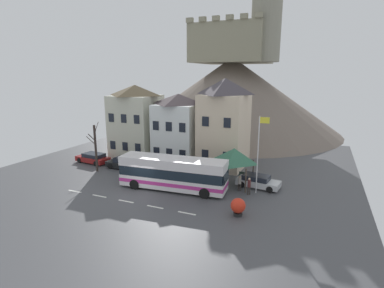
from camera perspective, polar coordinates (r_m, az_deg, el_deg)
ground_plane at (r=29.45m, az=-10.44°, el=-9.45°), size 40.00×60.00×0.07m
townhouse_00 at (r=41.71m, az=-10.51°, el=4.23°), size 5.83×5.56×9.77m
townhouse_01 at (r=38.55m, az=-2.54°, el=2.96°), size 5.33×5.40×8.77m
townhouse_02 at (r=36.63m, az=6.16°, el=3.90°), size 5.09×6.28×10.70m
hilltop_castle at (r=60.40m, az=7.56°, el=9.71°), size 41.40×41.40×23.69m
transit_bus at (r=29.76m, az=-3.64°, el=-5.62°), size 10.83×3.42×3.20m
bus_shelter at (r=30.80m, az=7.99°, el=-2.17°), size 3.60×3.60×3.86m
parked_car_00 at (r=37.25m, az=-12.51°, el=-3.57°), size 4.62×2.02×1.37m
parked_car_01 at (r=40.80m, az=-18.20°, el=-2.53°), size 4.61×2.34×1.26m
parked_car_02 at (r=31.27m, az=12.29°, el=-6.89°), size 4.44×2.32×1.26m
pedestrian_00 at (r=29.06m, az=10.74°, el=-7.59°), size 0.31×0.31×1.69m
pedestrian_01 at (r=29.93m, az=8.98°, el=-7.12°), size 0.34×0.34×1.52m
public_bench at (r=32.94m, az=10.36°, el=-6.03°), size 1.79×0.48×0.87m
flagpole at (r=28.64m, az=12.53°, el=-1.09°), size 0.95×0.10×7.43m
harbour_buoy at (r=24.96m, az=8.71°, el=-11.54°), size 1.22×1.22×1.47m
bare_tree_00 at (r=36.59m, az=-17.78°, el=-0.65°), size 1.51×1.96×5.70m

